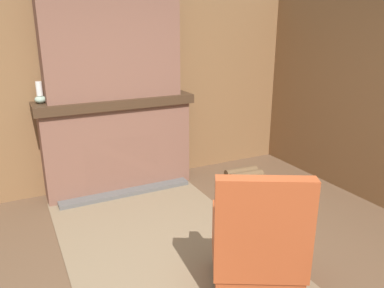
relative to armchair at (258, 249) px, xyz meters
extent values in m
cube|color=brown|center=(-2.66, -0.40, 0.87)|extent=(0.06, 5.74, 2.50)
cube|color=brown|center=(-2.44, -0.40, 0.17)|extent=(0.38, 1.82, 1.08)
cube|color=black|center=(-2.28, -0.40, 0.05)|extent=(0.08, 0.95, 0.61)
cube|color=#565451|center=(-2.16, -0.40, -0.35)|extent=(0.16, 1.64, 0.06)
cube|color=#3D2819|center=(-2.44, -0.40, 0.76)|extent=(0.48, 1.92, 0.11)
cube|color=brown|center=(-2.44, -0.40, 1.46)|extent=(0.34, 1.61, 1.29)
cube|color=#7A664C|center=(-0.39, -0.43, -0.37)|extent=(3.88, 1.80, 0.01)
cube|color=#A84723|center=(-0.05, 0.02, -0.20)|extent=(0.83, 0.86, 0.24)
cube|color=#A84723|center=(-0.05, 0.02, -0.05)|extent=(0.87, 0.90, 0.18)
cube|color=#A84723|center=(0.17, -0.09, 0.36)|extent=(0.44, 0.67, 0.63)
cube|color=#A84723|center=(-0.21, -0.23, 0.14)|extent=(0.53, 0.34, 0.20)
cube|color=#A84723|center=(0.08, 0.30, 0.14)|extent=(0.53, 0.34, 0.20)
cylinder|color=#332319|center=(-0.39, -0.10, -0.35)|extent=(0.07, 0.07, 0.06)
cylinder|color=#332319|center=(-0.13, 0.39, -0.35)|extent=(0.07, 0.07, 0.06)
cylinder|color=brown|center=(-1.84, 1.05, -0.31)|extent=(0.17, 0.46, 0.13)
cylinder|color=brown|center=(-1.70, 1.04, -0.31)|extent=(0.17, 0.46, 0.13)
cylinder|color=brown|center=(-1.56, 1.03, -0.31)|extent=(0.17, 0.46, 0.13)
cylinder|color=brown|center=(-1.77, 1.04, -0.19)|extent=(0.17, 0.46, 0.13)
cylinder|color=brown|center=(-1.63, 1.03, -0.19)|extent=(0.17, 0.46, 0.13)
ellipsoid|color=#99B29E|center=(-2.47, -1.25, 0.86)|extent=(0.13, 0.13, 0.09)
cylinder|color=white|center=(-2.47, -1.25, 0.98)|extent=(0.07, 0.07, 0.16)
cube|color=black|center=(-2.47, -0.11, 0.90)|extent=(0.15, 0.20, 0.16)
cube|color=silver|center=(-2.40, -0.11, 0.90)|extent=(0.01, 0.04, 0.02)
camera|label=1|loc=(2.03, -1.59, 1.66)|focal=35.00mm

